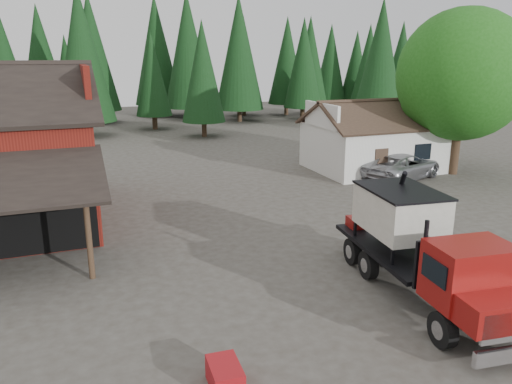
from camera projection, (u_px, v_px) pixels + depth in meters
name	position (u px, v px, depth m)	size (l,w,h in m)	color
ground	(266.00, 277.00, 17.24)	(120.00, 120.00, 0.00)	#413B33
farmhouse	(374.00, 144.00, 32.96)	(8.60, 6.42, 4.65)	silver
deciduous_tree	(463.00, 80.00, 30.48)	(8.00, 8.00, 10.20)	#382619
conifer_backdrop	(123.00, 123.00, 55.01)	(76.00, 16.00, 16.00)	black
near_pine_b	(203.00, 71.00, 44.70)	(3.96, 3.96, 10.40)	#382619
near_pine_c	(380.00, 60.00, 46.35)	(4.84, 4.84, 12.40)	#382619
near_pine_d	(82.00, 54.00, 44.45)	(5.28, 5.28, 13.40)	#382619
feed_truck	(422.00, 246.00, 15.48)	(3.09, 8.33, 3.67)	black
silver_car	(402.00, 166.00, 30.52)	(2.67, 5.79, 1.61)	#A8AAB0
equip_box	(225.00, 376.00, 11.50)	(0.70, 1.10, 0.60)	maroon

